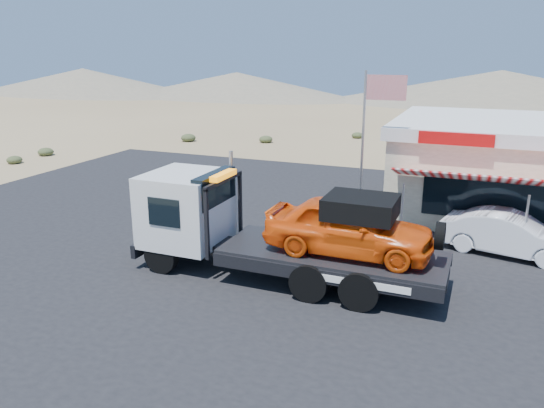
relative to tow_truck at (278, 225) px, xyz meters
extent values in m
plane|color=#886F4D|center=(-3.48, 1.12, -1.68)|extent=(120.00, 120.00, 0.00)
cube|color=black|center=(-1.48, 4.12, -1.67)|extent=(32.00, 24.00, 0.02)
cylinder|color=black|center=(-3.48, -1.08, -1.12)|extent=(1.08, 0.33, 1.08)
cylinder|color=black|center=(-3.48, 1.08, -1.12)|extent=(1.08, 0.33, 1.08)
cylinder|color=black|center=(1.40, -1.08, -1.12)|extent=(1.08, 0.60, 1.08)
cylinder|color=black|center=(1.40, 1.08, -1.12)|extent=(1.08, 0.60, 1.08)
cylinder|color=black|center=(2.81, -1.08, -1.12)|extent=(1.08, 0.60, 1.08)
cylinder|color=black|center=(2.81, 1.08, -1.12)|extent=(1.08, 0.60, 1.08)
cube|color=black|center=(0.54, 0.00, -0.95)|extent=(8.89, 1.08, 0.33)
cube|color=silver|center=(-3.15, 0.00, 0.19)|extent=(2.39, 2.55, 2.28)
cube|color=black|center=(-2.12, 0.00, 0.95)|extent=(0.38, 2.17, 0.98)
cube|color=black|center=(-1.80, 0.00, 0.13)|extent=(0.11, 2.39, 2.17)
cube|color=orange|center=(-1.80, 0.00, 1.38)|extent=(0.27, 1.30, 0.16)
cube|color=black|center=(1.73, 0.00, -0.65)|extent=(6.51, 2.49, 0.16)
imported|color=#EF4E0B|center=(2.16, 0.00, 0.24)|extent=(4.77, 1.92, 1.63)
cube|color=black|center=(2.49, 0.00, 0.86)|extent=(1.95, 1.63, 0.60)
imported|color=white|center=(6.60, 4.65, -0.93)|extent=(4.61, 2.39, 1.45)
cube|color=#BFB390|center=(7.02, 10.12, 0.04)|extent=(10.00, 8.00, 3.40)
cube|color=white|center=(7.02, 10.12, 1.99)|extent=(10.40, 8.40, 0.50)
cube|color=red|center=(4.52, 5.86, 1.99)|extent=(2.60, 0.12, 0.45)
cube|color=black|center=(7.02, 6.10, -0.16)|extent=(7.00, 0.06, 1.60)
cube|color=red|center=(7.02, 5.22, 0.79)|extent=(9.00, 1.73, 0.61)
cylinder|color=#99999E|center=(3.02, 4.42, -0.56)|extent=(0.08, 0.08, 2.20)
cylinder|color=#99999E|center=(7.02, 4.42, -0.56)|extent=(0.08, 0.08, 2.20)
cylinder|color=#99999E|center=(1.22, 5.62, 1.34)|extent=(0.10, 0.10, 6.00)
cube|color=#B20C14|center=(1.97, 5.62, 3.74)|extent=(1.50, 0.02, 0.90)
ellipsoid|color=#313D20|center=(-21.14, 9.54, -1.43)|extent=(0.91, 0.91, 0.49)
ellipsoid|color=#313D20|center=(-21.26, 12.20, -1.41)|extent=(1.00, 1.00, 0.54)
ellipsoid|color=#313D20|center=(-15.42, 20.55, -1.38)|extent=(1.12, 1.12, 0.60)
ellipsoid|color=#313D20|center=(-9.76, 22.26, -1.40)|extent=(1.01, 1.01, 0.55)
ellipsoid|color=#313D20|center=(-3.88, 26.85, -1.43)|extent=(0.90, 0.90, 0.49)
cone|color=#726B59|center=(-28.48, 56.12, 0.07)|extent=(36.00, 36.00, 3.50)
cone|color=#726B59|center=(6.52, 59.12, 0.42)|extent=(44.00, 44.00, 4.20)
cone|color=#726B59|center=(-53.48, 53.12, 0.22)|extent=(40.00, 40.00, 3.80)
camera|label=1|loc=(5.52, -14.03, 5.11)|focal=35.00mm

